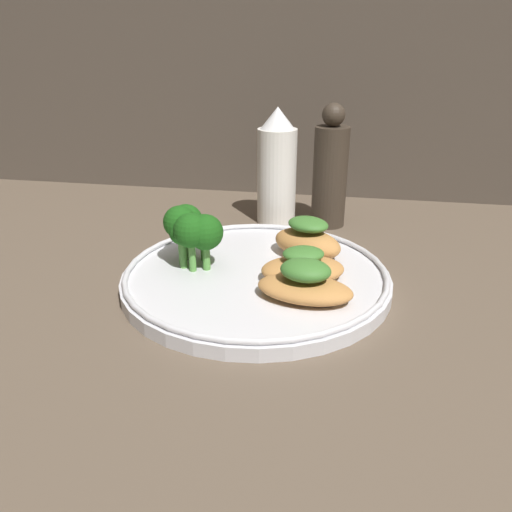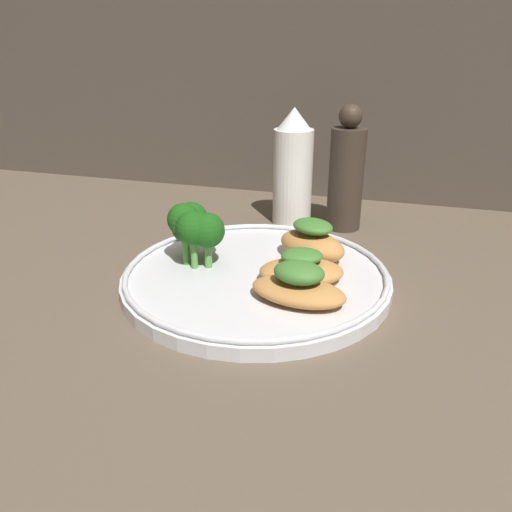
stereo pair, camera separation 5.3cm
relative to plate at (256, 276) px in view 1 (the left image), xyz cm
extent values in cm
cube|color=brown|center=(0.00, 0.00, -1.49)|extent=(180.00, 180.00, 1.00)
cylinder|color=silver|center=(0.00, 0.00, -0.29)|extent=(28.86, 28.86, 1.40)
torus|color=silver|center=(0.00, 0.00, 0.71)|extent=(28.26, 28.26, 0.60)
ellipsoid|color=#BC7F42|center=(5.67, -4.87, 1.46)|extent=(10.03, 6.58, 2.09)
ellipsoid|color=#3D752D|center=(5.67, -4.87, 3.48)|extent=(5.40, 4.57, 1.96)
ellipsoid|color=#BC7F42|center=(5.08, -0.61, 1.53)|extent=(10.03, 8.05, 2.23)
ellipsoid|color=#3D752D|center=(5.08, -0.61, 3.31)|extent=(5.13, 4.56, 1.33)
ellipsoid|color=#BC7F42|center=(5.00, 5.56, 1.99)|extent=(9.73, 8.41, 3.17)
ellipsoid|color=#3D752D|center=(5.00, 5.56, 4.34)|extent=(6.05, 5.66, 1.51)
cylinder|color=#569942|center=(-5.49, 0.40, 1.90)|extent=(0.84, 0.84, 2.98)
sphere|color=#195114|center=(-5.49, 0.40, 4.75)|extent=(3.88, 3.88, 3.88)
cylinder|color=#569942|center=(-6.47, 2.41, 1.75)|extent=(0.75, 0.75, 2.69)
sphere|color=#195114|center=(-6.47, 2.41, 4.23)|extent=(3.22, 3.22, 3.22)
cylinder|color=#569942|center=(-8.45, 2.59, 2.00)|extent=(1.08, 1.08, 3.18)
sphere|color=#195114|center=(-8.45, 2.59, 4.92)|extent=(3.80, 3.80, 3.80)
cylinder|color=#569942|center=(-8.51, 0.73, 2.28)|extent=(0.72, 0.72, 3.75)
sphere|color=#195114|center=(-8.51, 0.73, 5.43)|extent=(3.63, 3.63, 3.63)
cylinder|color=#569942|center=(-8.10, 0.09, 2.01)|extent=(0.77, 0.77, 3.19)
sphere|color=#195114|center=(-8.10, 0.09, 4.58)|extent=(2.79, 2.79, 2.79)
cylinder|color=#569942|center=(-6.87, -0.63, 2.10)|extent=(0.77, 0.77, 3.38)
sphere|color=#195114|center=(-6.87, -0.63, 5.09)|extent=(3.72, 3.72, 3.72)
cylinder|color=white|center=(-0.78, 20.75, 5.68)|extent=(5.52, 5.52, 13.35)
cone|color=white|center=(-0.78, 20.75, 13.82)|extent=(4.69, 4.69, 2.94)
cylinder|color=#382D23|center=(6.67, 20.75, 5.93)|extent=(4.76, 4.76, 13.84)
sphere|color=#382D23|center=(6.67, 20.75, 14.40)|extent=(3.10, 3.10, 3.10)
camera|label=1|loc=(8.67, -47.83, 23.69)|focal=35.00mm
camera|label=2|loc=(13.82, -46.60, 23.69)|focal=35.00mm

